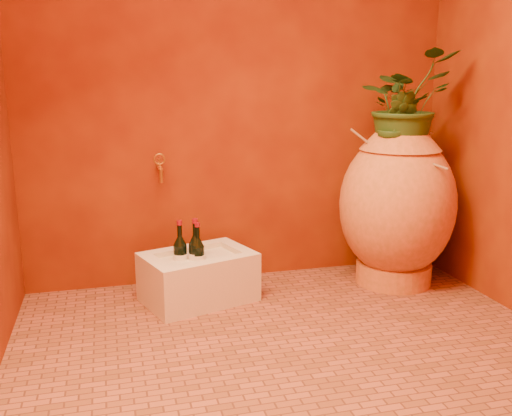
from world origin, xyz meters
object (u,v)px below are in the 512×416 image
object	(u,v)px
wine_bottle_b	(198,257)
wine_bottle_c	(180,256)
stone_basin	(198,278)
wine_bottle_a	(196,256)
wall_tap	(160,166)
amphora	(397,204)

from	to	relation	value
wine_bottle_b	wine_bottle_c	bearing A→B (deg)	161.53
stone_basin	wine_bottle_a	bearing A→B (deg)	-141.17
wall_tap	wine_bottle_c	bearing A→B (deg)	-74.38
wine_bottle_a	wall_tap	bearing A→B (deg)	119.30
wine_bottle_a	wall_tap	distance (m)	0.54
amphora	wine_bottle_b	distance (m)	1.19
stone_basin	wine_bottle_b	distance (m)	0.13
wine_bottle_c	stone_basin	bearing A→B (deg)	-6.01
amphora	wine_bottle_a	xyz separation A→B (m)	(-1.18, 0.01, -0.22)
stone_basin	wine_bottle_c	distance (m)	0.16
wall_tap	amphora	bearing A→B (deg)	-11.54
amphora	stone_basin	size ratio (longest dim) A/B	1.45
stone_basin	wall_tap	size ratio (longest dim) A/B	4.24
wall_tap	wine_bottle_a	bearing A→B (deg)	-60.70
wine_bottle_c	amphora	bearing A→B (deg)	-1.14
amphora	wine_bottle_a	world-z (taller)	amphora
stone_basin	amphora	bearing A→B (deg)	-0.75
wine_bottle_a	wall_tap	world-z (taller)	wall_tap
amphora	wall_tap	distance (m)	1.38
wine_bottle_a	wine_bottle_b	distance (m)	0.02
stone_basin	wine_bottle_c	xyz separation A→B (m)	(-0.09, 0.01, 0.13)
wine_bottle_a	wall_tap	xyz separation A→B (m)	(-0.15, 0.27, 0.45)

